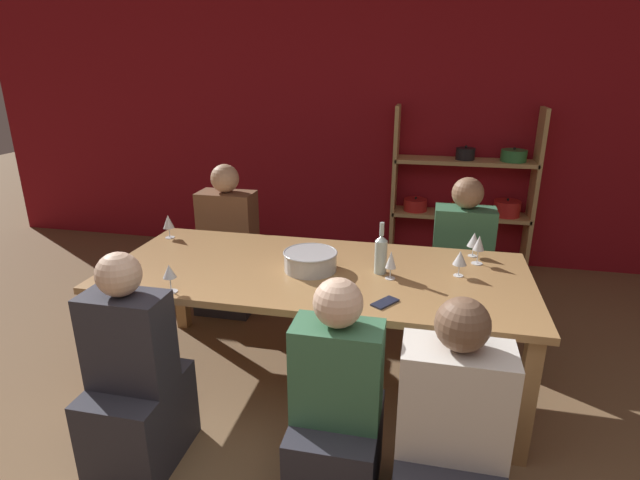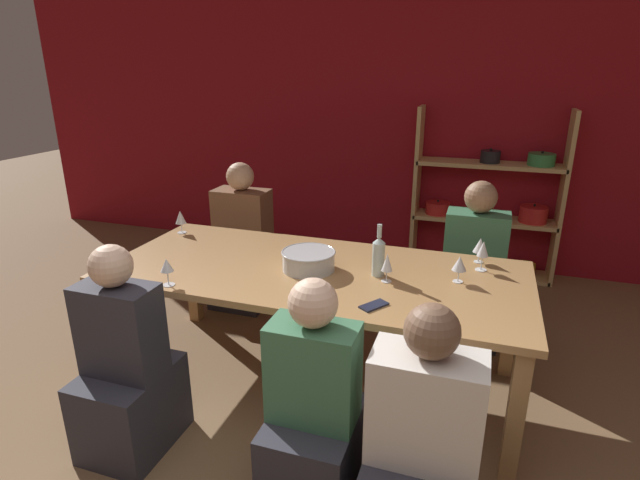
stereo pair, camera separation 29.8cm
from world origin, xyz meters
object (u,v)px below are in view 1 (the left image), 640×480
Objects in this scene: person_near_b at (135,389)px; shelf_unit at (466,202)px; wine_glass_empty_a at (479,244)px; wine_glass_white_b at (474,240)px; dining_table at (316,281)px; wine_glass_white_a at (460,259)px; wine_bottle_green at (381,253)px; wine_glass_empty_b at (169,272)px; cell_phone at (385,303)px; person_near_c at (336,420)px; wine_glass_empty_c at (168,222)px; person_near_a at (449,451)px; person_far_a at (460,275)px; person_far_b at (230,256)px; mixing_bowl at (310,260)px; wine_glass_red_a at (391,261)px.

shelf_unit is at bearing 60.50° from person_near_b.
wine_glass_white_b is (-0.02, 0.13, -0.02)m from wine_glass_empty_a.
wine_glass_white_a reaches higher than dining_table.
shelf_unit is 2.22m from wine_bottle_green.
wine_glass_empty_b is 1.14m from cell_phone.
cell_phone is 0.15× the size of person_near_c.
person_near_a is (1.91, -1.26, -0.49)m from wine_glass_empty_c.
person_near_a reaches higher than cell_phone.
wine_glass_empty_c is at bearing 118.82° from wine_glass_empty_b.
person_far_a reaches higher than wine_bottle_green.
wine_glass_white_a is 0.98× the size of wine_glass_white_b.
wine_bottle_green is at bearing 59.77° from person_far_a.
wine_glass_white_b is (2.05, 0.09, -0.01)m from wine_glass_empty_c.
person_far_b is (-1.83, -0.01, 0.00)m from person_far_a.
wine_glass_empty_a is 0.78m from person_far_a.
wine_glass_empty_c is 2.34m from person_near_a.
person_near_a reaches higher than person_near_c.
mixing_bowl is at bearing -17.73° from wine_glass_empty_c.
person_near_a is at bearing -9.45° from person_near_c.
wine_glass_white_b is (0.95, 0.44, 0.04)m from mixing_bowl.
shelf_unit is at bearing -146.65° from person_far_b.
person_near_a is (-0.20, -3.08, -0.27)m from shelf_unit.
person_near_c reaches higher than dining_table.
mixing_bowl is at bearing -173.45° from wine_glass_white_a.
dining_table is 1.24m from person_near_a.
person_near_b is (-1.66, -1.14, -0.48)m from wine_glass_empty_a.
wine_glass_empty_b is 0.14× the size of person_near_b.
wine_glass_empty_a is 0.16× the size of person_near_b.
wine_bottle_green reaches higher than wine_glass_empty_c.
cell_phone is at bearing -102.02° from shelf_unit.
dining_table is at bearing 25.56° from mixing_bowl.
person_near_b is at bearing 47.49° from person_far_a.
wine_glass_empty_c is at bearing 163.47° from dining_table.
dining_table is 0.93m from person_near_c.
wine_bottle_green is 1.97× the size of wine_glass_white_b.
cell_phone is (-0.38, -0.44, -0.10)m from wine_glass_white_a.
cell_phone is at bearing -126.90° from wine_glass_empty_a.
wine_glass_white_a reaches higher than mixing_bowl.
dining_table is 2.26× the size of person_near_a.
wine_glass_white_b is 0.66m from person_far_a.
dining_table is 0.84m from wine_glass_white_a.
wine_glass_white_b reaches higher than mixing_bowl.
shelf_unit is at bearing 85.63° from wine_glass_white_a.
wine_glass_white_b is (0.54, 0.39, -0.01)m from wine_bottle_green.
wine_glass_empty_a is 1.16× the size of wine_glass_empty_b.
wine_glass_red_a is 1.06m from person_near_a.
wine_bottle_green reaches higher than cell_phone.
dining_table is 0.85m from wine_glass_empty_b.
mixing_bowl is 0.59m from cell_phone.
dining_table is 2.08× the size of person_far_b.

